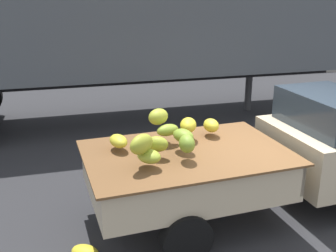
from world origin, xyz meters
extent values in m
plane|color=#28282B|center=(0.00, 0.00, 0.00)|extent=(220.00, 220.00, 0.00)
cube|color=gray|center=(0.00, 9.30, 0.08)|extent=(80.00, 0.80, 0.16)
cube|color=#CCB793|center=(1.05, 0.16, 0.79)|extent=(2.00, 1.81, 0.78)
cube|color=#28333D|center=(0.86, 0.15, 1.44)|extent=(1.14, 1.54, 0.52)
cube|color=#CCB793|center=(-1.42, -0.02, 0.58)|extent=(2.71, 1.86, 0.08)
cube|color=#CCB793|center=(-1.48, 0.79, 0.84)|extent=(2.59, 0.24, 0.44)
cube|color=#CCB793|center=(-1.36, -0.83, 0.84)|extent=(2.59, 0.24, 0.44)
cube|color=#CCB793|center=(-0.15, 0.07, 0.84)|extent=(0.17, 1.67, 0.44)
cube|color=#CCB793|center=(-2.69, -0.12, 0.84)|extent=(0.17, 1.67, 0.44)
cube|color=#B21914|center=(-1.48, 0.82, 0.80)|extent=(2.48, 0.20, 0.07)
cube|color=brown|center=(-1.42, -0.02, 1.07)|extent=(2.84, 1.99, 0.03)
ellipsoid|color=gold|center=(-1.28, 0.37, 1.32)|extent=(0.34, 0.42, 0.21)
ellipsoid|color=olive|center=(-1.47, -0.01, 1.31)|extent=(0.33, 0.39, 0.18)
ellipsoid|color=gold|center=(-2.29, 0.24, 1.22)|extent=(0.29, 0.40, 0.16)
ellipsoid|color=#A6AE30|center=(-1.70, 0.43, 1.46)|extent=(0.40, 0.39, 0.22)
ellipsoid|color=#95A02B|center=(-1.85, -0.14, 1.28)|extent=(0.34, 0.31, 0.20)
ellipsoid|color=olive|center=(-1.61, 0.28, 1.30)|extent=(0.37, 0.28, 0.16)
ellipsoid|color=#A0A82D|center=(-2.10, -0.42, 1.41)|extent=(0.40, 0.38, 0.24)
ellipsoid|color=olive|center=(-1.51, -0.32, 1.32)|extent=(0.22, 0.30, 0.22)
ellipsoid|color=gold|center=(-0.90, 0.47, 1.25)|extent=(0.24, 0.33, 0.19)
ellipsoid|color=#94A42F|center=(-2.01, -0.41, 1.24)|extent=(0.38, 0.40, 0.16)
cylinder|color=black|center=(1.03, 0.97, 0.32)|extent=(0.65, 0.25, 0.64)
cylinder|color=black|center=(-1.78, 0.76, 0.32)|extent=(0.65, 0.25, 0.64)
cylinder|color=black|center=(-1.66, -0.85, 0.32)|extent=(0.65, 0.25, 0.64)
cube|color=#4C5156|center=(-1.46, 4.88, 2.60)|extent=(12.04, 2.70, 2.70)
cube|color=black|center=(-1.46, 4.88, 1.10)|extent=(11.05, 0.58, 0.30)
cylinder|color=#38383A|center=(1.84, 4.93, 0.62)|extent=(0.18, 0.18, 1.25)
camera|label=1|loc=(-2.90, -4.78, 3.15)|focal=43.06mm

